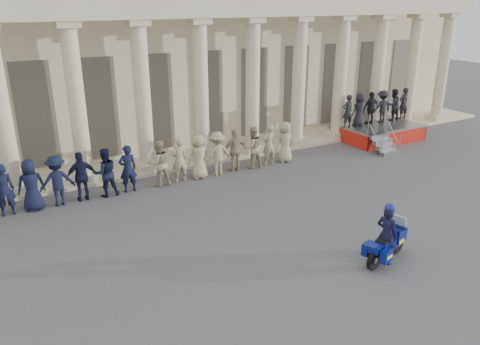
% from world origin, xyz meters
% --- Properties ---
extents(ground, '(90.00, 90.00, 0.00)m').
position_xyz_m(ground, '(0.00, 0.00, 0.00)').
color(ground, '#454547').
rests_on(ground, ground).
extents(building, '(40.00, 12.50, 9.00)m').
position_xyz_m(building, '(-0.00, 14.74, 4.52)').
color(building, '#C4B793').
rests_on(building, ground).
extents(officer_rank, '(19.49, 0.71, 1.87)m').
position_xyz_m(officer_rank, '(-4.91, 6.36, 0.94)').
color(officer_rank, black).
rests_on(officer_rank, ground).
extents(reviewing_stand, '(4.62, 3.98, 2.52)m').
position_xyz_m(reviewing_stand, '(11.08, 7.07, 1.38)').
color(reviewing_stand, gray).
rests_on(reviewing_stand, ground).
extents(motorcycle, '(1.87, 0.99, 1.22)m').
position_xyz_m(motorcycle, '(2.23, -2.25, 0.53)').
color(motorcycle, black).
rests_on(motorcycle, ground).
extents(rider, '(0.56, 0.71, 1.81)m').
position_xyz_m(rider, '(2.13, -2.28, 0.90)').
color(rider, black).
rests_on(rider, ground).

